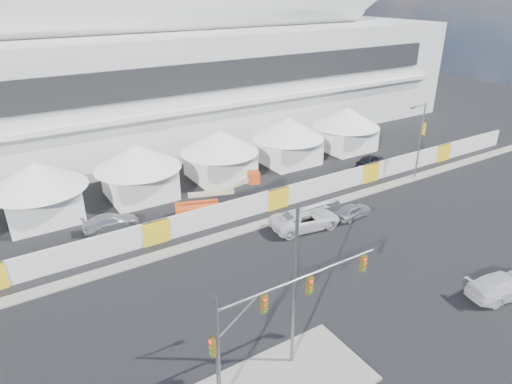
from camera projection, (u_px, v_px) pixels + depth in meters
ground at (329, 316)px, 29.12m from camera, size 160.00×160.00×0.00m
far_curb at (396, 183)px, 48.42m from camera, size 80.00×1.20×0.12m
stadium at (181, 65)px, 61.36m from camera, size 80.00×24.80×21.98m
tent_row at (181, 158)px, 46.52m from camera, size 53.40×8.40×5.40m
hoarding_fence at (277, 198)px, 42.77m from camera, size 70.00×0.25×2.00m
scaffold_tower at (401, 71)px, 76.65m from camera, size 4.40×4.40×12.00m
sedan_silver at (353, 211)px, 41.12m from camera, size 1.87×3.98×1.32m
pickup_curb at (305, 219)px, 39.30m from camera, size 3.69×6.52×1.72m
pickup_near at (504, 285)px, 30.76m from camera, size 3.29×5.82×1.59m
lot_car_b at (370, 160)px, 52.86m from camera, size 2.49×4.35×1.39m
lot_car_c at (111, 222)px, 39.23m from camera, size 2.01×4.69×1.35m
traffic_mast at (258, 329)px, 22.32m from camera, size 10.09×0.65×6.65m
streetlight_median at (299, 278)px, 23.35m from camera, size 2.63×0.26×9.50m
streetlight_curb at (420, 136)px, 47.72m from camera, size 2.46×0.55×8.30m
boom_lift at (205, 204)px, 41.51m from camera, size 7.99×2.93×3.92m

